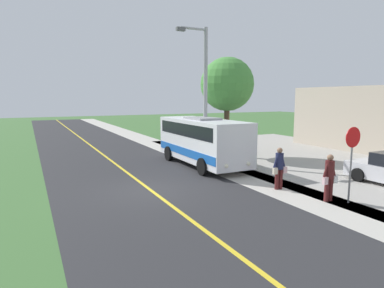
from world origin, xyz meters
TOP-DOWN VIEW (x-y plane):
  - ground_plane at (0.00, 0.00)m, footprint 120.00×120.00m
  - road_surface at (0.00, 0.00)m, footprint 8.00×100.00m
  - sidewalk at (-5.20, 0.00)m, footprint 2.40×100.00m
  - road_centre_line at (0.00, 0.00)m, footprint 0.16×100.00m
  - shuttle_bus_front at (-4.47, -3.66)m, footprint 2.60×7.39m
  - pedestrian_with_bags at (-5.60, 4.47)m, footprint 0.72×0.34m
  - pedestrian_waiting at (-5.04, 2.31)m, footprint 0.72×0.34m
  - stop_sign at (-6.10, 4.99)m, footprint 0.76×0.07m
  - street_light_pole at (-4.88, -4.24)m, footprint 1.97×0.24m
  - tree_curbside at (-7.40, -5.63)m, footprint 3.53×3.53m

SIDE VIEW (x-z plane):
  - ground_plane at x=0.00m, z-range 0.00..0.00m
  - sidewalk at x=-5.20m, z-range 0.00..0.01m
  - road_surface at x=0.00m, z-range 0.00..0.01m
  - road_centre_line at x=0.00m, z-range 0.01..0.01m
  - pedestrian_with_bags at x=-5.60m, z-range 0.08..1.90m
  - pedestrian_waiting at x=-5.04m, z-range 0.08..1.90m
  - shuttle_bus_front at x=-4.47m, z-range 0.14..2.95m
  - stop_sign at x=-6.10m, z-range 0.52..3.40m
  - street_light_pole at x=-4.88m, z-range 0.41..8.37m
  - tree_curbside at x=-7.40m, z-range 1.49..8.07m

